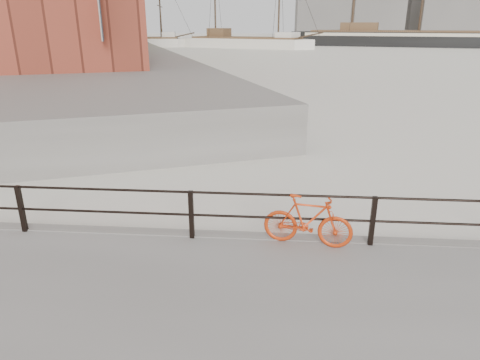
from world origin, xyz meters
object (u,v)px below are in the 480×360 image
(barque_black, at_px, (417,47))
(workboat_near, at_px, (11,79))
(schooner_left, at_px, (136,47))
(bicycle, at_px, (308,220))
(schooner_mid, at_px, (246,48))
(workboat_far, at_px, (27,60))

(barque_black, xyz_separation_m, workboat_near, (-50.16, -56.75, 0.00))
(barque_black, xyz_separation_m, schooner_left, (-55.46, -5.70, 0.00))
(barque_black, relative_size, workboat_near, 4.79)
(barque_black, bearing_deg, schooner_left, -159.61)
(barque_black, distance_m, schooner_left, 55.75)
(bicycle, distance_m, workboat_near, 35.94)
(barque_black, distance_m, workboat_near, 75.73)
(schooner_left, relative_size, workboat_near, 1.87)
(schooner_mid, bearing_deg, bicycle, -63.27)
(barque_black, relative_size, workboat_far, 5.79)
(bicycle, distance_m, schooner_mid, 77.02)
(bicycle, xyz_separation_m, workboat_near, (-22.98, 27.62, -0.86))
(workboat_near, distance_m, workboat_far, 20.07)
(workboat_near, bearing_deg, schooner_mid, 45.28)
(schooner_left, bearing_deg, barque_black, -3.83)
(barque_black, height_order, workboat_far, barque_black)
(bicycle, distance_m, barque_black, 88.64)
(workboat_far, bearing_deg, schooner_left, 45.95)
(barque_black, distance_m, workboat_far, 70.67)
(schooner_left, bearing_deg, workboat_far, -105.97)
(schooner_mid, distance_m, workboat_far, 40.19)
(bicycle, height_order, barque_black, barque_black)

